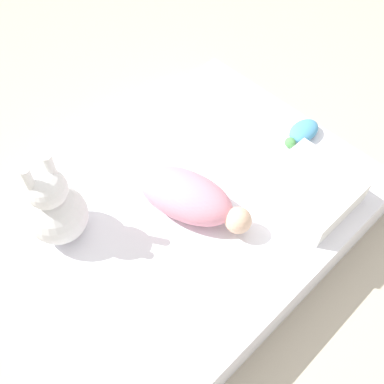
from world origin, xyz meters
name	(u,v)px	position (x,y,z in m)	size (l,w,h in m)	color
ground_plane	(198,221)	(0.00, 0.00, 0.00)	(12.00, 12.00, 0.00)	#B2A893
bed_mattress	(198,207)	(0.00, 0.00, 0.11)	(1.30, 1.10, 0.22)	white
swaddled_baby	(189,197)	(0.08, 0.03, 0.30)	(0.31, 0.48, 0.16)	pink
pillow	(310,190)	(-0.29, 0.32, 0.27)	(0.31, 0.32, 0.11)	white
bunny_plush	(55,209)	(0.49, -0.22, 0.36)	(0.22, 0.22, 0.40)	white
turtle_plush	(302,132)	(-0.54, 0.10, 0.25)	(0.19, 0.10, 0.06)	#4C99C6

